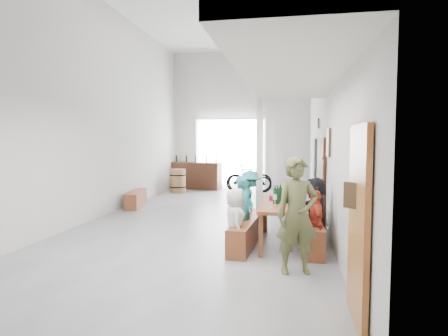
% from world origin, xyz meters
% --- Properties ---
extents(floor, '(12.00, 12.00, 0.00)m').
position_xyz_m(floor, '(0.00, 0.00, 0.00)').
color(floor, slate).
rests_on(floor, ground).
extents(room_walls, '(12.00, 12.00, 12.00)m').
position_xyz_m(room_walls, '(0.00, 0.00, 3.55)').
color(room_walls, silver).
rests_on(room_walls, ground).
extents(gateway_portal, '(2.80, 0.08, 2.80)m').
position_xyz_m(gateway_portal, '(-0.40, 5.94, 1.40)').
color(gateway_portal, white).
rests_on(gateway_portal, ground).
extents(right_wall_decor, '(0.07, 8.28, 5.07)m').
position_xyz_m(right_wall_decor, '(2.70, -1.87, 1.74)').
color(right_wall_decor, '#A9642C').
rests_on(right_wall_decor, ground).
extents(balcony, '(1.52, 5.62, 4.00)m').
position_xyz_m(balcony, '(1.98, -3.13, 2.96)').
color(balcony, white).
rests_on(balcony, ground).
extents(tasting_table, '(0.86, 2.04, 0.79)m').
position_xyz_m(tasting_table, '(1.85, -2.00, 0.71)').
color(tasting_table, brown).
rests_on(tasting_table, ground).
extents(bench_inner, '(0.50, 2.14, 0.49)m').
position_xyz_m(bench_inner, '(1.21, -2.10, 0.24)').
color(bench_inner, brown).
rests_on(bench_inner, ground).
extents(bench_wall, '(0.29, 2.20, 0.50)m').
position_xyz_m(bench_wall, '(2.41, -1.95, 0.25)').
color(bench_wall, brown).
rests_on(bench_wall, ground).
extents(tableware, '(0.54, 0.85, 0.35)m').
position_xyz_m(tableware, '(1.83, -2.07, 0.94)').
color(tableware, black).
rests_on(tableware, tasting_table).
extents(side_bench, '(0.66, 1.64, 0.45)m').
position_xyz_m(side_bench, '(-2.50, 1.40, 0.23)').
color(side_bench, brown).
rests_on(side_bench, ground).
extents(oak_barrel, '(0.61, 0.61, 0.89)m').
position_xyz_m(oak_barrel, '(-2.15, 4.44, 0.45)').
color(oak_barrel, '#996946').
rests_on(oak_barrel, ground).
extents(serving_counter, '(2.09, 0.86, 1.07)m').
position_xyz_m(serving_counter, '(-1.75, 5.65, 0.54)').
color(serving_counter, '#3B1D0F').
rests_on(serving_counter, ground).
extents(counter_bottles, '(1.77, 0.34, 0.28)m').
position_xyz_m(counter_bottles, '(-1.75, 5.65, 1.21)').
color(counter_bottles, black).
rests_on(counter_bottles, serving_counter).
extents(guest_left_a, '(0.50, 0.63, 1.13)m').
position_xyz_m(guest_left_a, '(1.07, -2.77, 0.57)').
color(guest_left_a, white).
rests_on(guest_left_a, ground).
extents(guest_left_b, '(0.45, 0.55, 1.30)m').
position_xyz_m(guest_left_b, '(1.17, -2.21, 0.65)').
color(guest_left_b, teal).
rests_on(guest_left_b, ground).
extents(guest_left_c, '(0.62, 0.68, 1.14)m').
position_xyz_m(guest_left_c, '(1.07, -1.52, 0.57)').
color(guest_left_c, white).
rests_on(guest_left_c, ground).
extents(guest_left_d, '(0.55, 0.88, 1.30)m').
position_xyz_m(guest_left_d, '(1.15, -1.04, 0.65)').
color(guest_left_d, teal).
rests_on(guest_left_d, ground).
extents(guest_right_a, '(0.38, 0.69, 1.11)m').
position_xyz_m(guest_right_a, '(2.41, -2.59, 0.55)').
color(guest_right_a, '#AB301D').
rests_on(guest_right_a, ground).
extents(guest_right_b, '(0.46, 1.20, 1.27)m').
position_xyz_m(guest_right_b, '(2.45, -1.97, 0.63)').
color(guest_right_b, black).
rests_on(guest_right_b, ground).
extents(guest_right_c, '(0.51, 0.59, 1.03)m').
position_xyz_m(guest_right_c, '(2.45, -1.28, 0.51)').
color(guest_right_c, white).
rests_on(guest_right_c, ground).
extents(host_standing, '(0.71, 0.56, 1.69)m').
position_xyz_m(host_standing, '(2.09, -3.52, 0.85)').
color(host_standing, '#4E512E').
rests_on(host_standing, ground).
extents(potted_plant, '(0.37, 0.33, 0.38)m').
position_xyz_m(potted_plant, '(2.45, 0.39, 0.19)').
color(potted_plant, '#1B4C21').
rests_on(potted_plant, ground).
extents(bicycle_near, '(1.88, 1.07, 0.94)m').
position_xyz_m(bicycle_near, '(0.47, 5.22, 0.47)').
color(bicycle_near, black).
rests_on(bicycle_near, ground).
extents(bicycle_far, '(1.83, 0.91, 1.06)m').
position_xyz_m(bicycle_far, '(0.46, 5.17, 0.53)').
color(bicycle_far, black).
rests_on(bicycle_far, ground).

